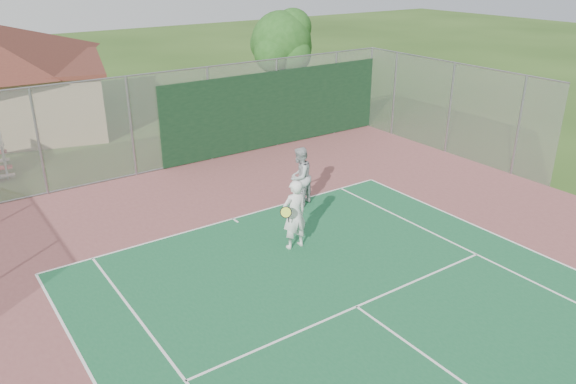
% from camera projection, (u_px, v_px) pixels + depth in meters
% --- Properties ---
extents(back_fence, '(20.08, 0.11, 3.53)m').
position_uv_depth(back_fence, '(213.00, 116.00, 20.83)').
color(back_fence, gray).
rests_on(back_fence, ground).
extents(side_fence_right, '(0.08, 9.00, 3.50)m').
position_uv_depth(side_fence_right, '(450.00, 109.00, 21.57)').
color(side_fence_right, gray).
rests_on(side_fence_right, ground).
extents(tree, '(3.50, 3.32, 4.88)m').
position_uv_depth(tree, '(283.00, 44.00, 27.54)').
color(tree, '#392214').
rests_on(tree, ground).
extents(player_white_front, '(1.02, 0.73, 1.90)m').
position_uv_depth(player_white_front, '(294.00, 215.00, 14.54)').
color(player_white_front, silver).
rests_on(player_white_front, ground).
extents(player_grey_back, '(1.12, 1.03, 1.86)m').
position_uv_depth(player_grey_back, '(300.00, 177.00, 17.08)').
color(player_grey_back, '#A6A9AB').
rests_on(player_grey_back, ground).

